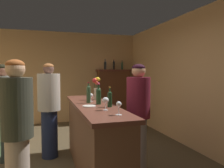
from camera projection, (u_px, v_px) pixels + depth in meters
wall_back at (57, 77)px, 6.47m from camera, size 4.94×0.12×2.70m
wall_right at (211, 81)px, 3.82m from camera, size 0.12×7.06×2.70m
bar_counter at (94, 138)px, 3.22m from camera, size 0.54×2.38×1.04m
display_cabinet at (114, 94)px, 6.73m from camera, size 1.07×0.37×1.59m
wine_bottle_riesling at (99, 95)px, 3.16m from camera, size 0.07×0.07×0.31m
wine_bottle_syrah at (110, 98)px, 2.92m from camera, size 0.06×0.06×0.27m
wine_bottle_malbec at (89, 93)px, 3.29m from camera, size 0.06×0.06×0.32m
wine_glass_front at (91, 96)px, 3.47m from camera, size 0.07×0.07×0.13m
wine_glass_mid at (105, 101)px, 2.68m from camera, size 0.08×0.08×0.16m
wine_glass_rear at (119, 105)px, 2.38m from camera, size 0.07×0.07×0.15m
flower_arrangement at (97, 88)px, 3.69m from camera, size 0.14×0.12×0.39m
cheese_plate at (89, 106)px, 2.96m from camera, size 0.18×0.18×0.01m
display_bottle_left at (105, 65)px, 6.60m from camera, size 0.08×0.08×0.32m
display_bottle_midleft at (114, 65)px, 6.68m from camera, size 0.06×0.06×0.32m
display_bottle_center at (122, 65)px, 6.76m from camera, size 0.06×0.06×0.28m
patron_by_cabinet at (17, 129)px, 2.31m from camera, size 0.35×0.35×1.65m
patron_redhead at (3, 108)px, 3.63m from camera, size 0.32×0.32×1.64m
patron_in_grey at (49, 107)px, 3.82m from camera, size 0.39×0.39×1.67m
bartender at (138, 112)px, 3.30m from camera, size 0.36×0.36×1.64m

